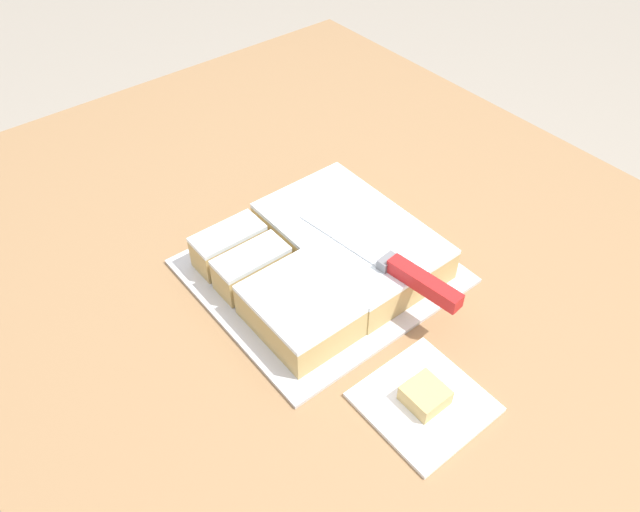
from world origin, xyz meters
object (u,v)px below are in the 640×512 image
at_px(cake_board, 320,270).
at_px(cake, 324,256).
at_px(knife, 405,272).
at_px(brownie, 425,395).

bearing_deg(cake_board, cake, 46.17).
distance_m(cake, knife, 0.14).
xyz_separation_m(cake_board, cake, (0.00, 0.00, 0.03)).
bearing_deg(cake, brownie, -10.53).
distance_m(cake_board, knife, 0.15).
height_order(cake_board, cake, cake).
relative_size(cake_board, brownie, 7.19).
relative_size(cake_board, knife, 1.24).
bearing_deg(brownie, cake, 169.47).
bearing_deg(cake, cake_board, -133.83).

